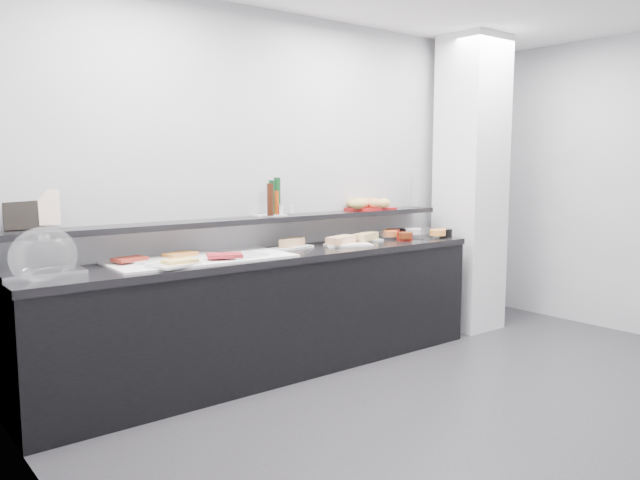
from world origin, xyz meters
TOP-DOWN VIEW (x-y plane):
  - ground at (0.00, 0.00)m, footprint 5.00×5.00m
  - back_wall at (0.00, 2.00)m, footprint 5.00×0.02m
  - column at (1.50, 1.65)m, footprint 0.50×0.50m
  - buffet_cabinet at (-0.70, 1.70)m, footprint 3.60×0.60m
  - counter_top at (-0.70, 1.70)m, footprint 3.62×0.62m
  - wall_shelf at (-0.70, 1.88)m, footprint 3.60×0.25m
  - cloche_base at (-2.28, 1.72)m, footprint 0.46×0.32m
  - cloche_dome at (-2.27, 1.67)m, footprint 0.49×0.41m
  - linen_runner at (-1.26, 1.73)m, footprint 1.26×0.63m
  - platter_meat_a at (-1.59, 1.80)m, footprint 0.34×0.29m
  - food_meat_a at (-1.73, 1.80)m, footprint 0.22×0.16m
  - platter_salmon at (-1.29, 1.84)m, footprint 0.35×0.25m
  - food_salmon at (-1.38, 1.79)m, footprint 0.23×0.17m
  - platter_cheese at (-1.55, 1.53)m, footprint 0.34×0.27m
  - food_cheese at (-1.51, 1.52)m, footprint 0.21×0.14m
  - platter_meat_b at (-1.01, 1.58)m, footprint 0.32×0.24m
  - food_meat_b at (-1.17, 1.56)m, footprint 0.27×0.22m
  - sandwich_plate_left at (-0.45, 1.81)m, footprint 0.38×0.21m
  - sandwich_food_left at (-0.42, 1.83)m, footprint 0.26×0.19m
  - tongs_left at (-0.41, 1.71)m, footprint 0.16×0.03m
  - sandwich_plate_mid at (-0.01, 1.65)m, footprint 0.40×0.29m
  - sandwich_food_mid at (-0.04, 1.70)m, footprint 0.32×0.21m
  - tongs_mid at (-0.11, 1.66)m, footprint 0.16×0.05m
  - sandwich_plate_right at (0.28, 1.78)m, footprint 0.33×0.18m
  - sandwich_food_right at (0.27, 1.75)m, footprint 0.28×0.19m
  - tongs_right at (0.24, 1.73)m, footprint 0.16×0.04m
  - bowl_glass_fruit at (0.54, 1.78)m, footprint 0.22×0.22m
  - fill_glass_fruit at (0.57, 1.77)m, footprint 0.13×0.13m
  - bowl_black_jam at (0.83, 1.85)m, footprint 0.14×0.14m
  - fill_black_jam at (0.69, 1.85)m, footprint 0.16×0.16m
  - bowl_glass_cream at (0.98, 1.76)m, footprint 0.23×0.23m
  - fill_glass_cream at (0.87, 1.79)m, footprint 0.20×0.20m
  - bowl_red_jam at (0.59, 1.61)m, footprint 0.16×0.16m
  - fill_red_jam at (0.57, 1.58)m, footprint 0.13×0.13m
  - bowl_glass_salmon at (0.74, 1.61)m, footprint 0.18×0.18m
  - fill_glass_salmon at (0.96, 1.57)m, footprint 0.14×0.14m
  - bowl_black_fruit at (1.08, 1.58)m, footprint 0.13×0.13m
  - fill_black_fruit at (1.04, 1.60)m, footprint 0.14×0.14m
  - framed_print at (-2.29, 2.00)m, footprint 0.23×0.07m
  - print_art at (-2.17, 1.98)m, footprint 0.18×0.09m
  - condiment_tray at (-0.58, 1.91)m, footprint 0.26×0.17m
  - bottle_green_a at (-0.55, 1.90)m, footprint 0.06×0.06m
  - bottle_brown at (-0.63, 1.81)m, footprint 0.06×0.06m
  - bottle_green_b at (-0.51, 1.90)m, footprint 0.06×0.06m
  - bottle_hot at (-0.53, 1.88)m, footprint 0.04×0.04m
  - shaker_salt at (-0.51, 1.86)m, footprint 0.04×0.04m
  - shaker_pepper at (-0.39, 1.89)m, footprint 0.03×0.03m
  - bread_tray at (0.45, 1.91)m, footprint 0.42×0.31m
  - bread_roll_nw at (0.31, 1.94)m, footprint 0.15×0.11m
  - bread_roll_n at (0.40, 1.96)m, footprint 0.16×0.10m
  - bread_roll_ne at (0.48, 1.95)m, footprint 0.16×0.11m
  - bread_roll_sw at (0.24, 1.81)m, footprint 0.16×0.11m
  - bread_roll_s at (0.51, 1.78)m, footprint 0.13×0.08m
  - bread_roll_se at (0.44, 1.81)m, footprint 0.15×0.12m
  - bread_roll_midw at (0.37, 1.88)m, footprint 0.13×0.09m
  - bread_roll_mide at (0.53, 1.92)m, footprint 0.14×0.09m
  - carafe at (1.00, 1.87)m, footprint 0.10×0.10m

SIDE VIEW (x-z plane):
  - ground at x=0.00m, z-range 0.00..0.00m
  - buffet_cabinet at x=-0.70m, z-range 0.00..0.85m
  - counter_top at x=-0.70m, z-range 0.85..0.90m
  - linen_runner at x=-1.26m, z-range 0.90..0.91m
  - sandwich_plate_left at x=-0.45m, z-range 0.90..0.91m
  - sandwich_plate_mid at x=-0.01m, z-range 0.90..0.91m
  - sandwich_plate_right at x=0.28m, z-range 0.90..0.91m
  - tongs_left at x=-0.41m, z-range 0.91..0.92m
  - tongs_mid at x=-0.11m, z-range 0.92..0.92m
  - tongs_right at x=0.24m, z-range 0.92..0.92m
  - cloche_base at x=-2.28m, z-range 0.90..0.94m
  - platter_meat_a at x=-1.59m, z-range 0.92..0.93m
  - platter_salmon at x=-1.29m, z-range 0.92..0.93m
  - platter_cheese at x=-1.55m, z-range 0.92..0.93m
  - platter_meat_b at x=-1.01m, z-range 0.92..0.93m
  - bowl_glass_fruit at x=0.54m, z-range 0.90..0.97m
  - bowl_black_jam at x=0.83m, z-range 0.90..0.97m
  - bowl_glass_cream at x=0.98m, z-range 0.90..0.97m
  - bowl_red_jam at x=0.59m, z-range 0.90..0.97m
  - bowl_glass_salmon at x=0.74m, z-range 0.90..0.97m
  - bowl_black_fruit at x=1.08m, z-range 0.90..0.97m
  - food_meat_a at x=-1.73m, z-range 0.93..0.95m
  - food_salmon at x=-1.38m, z-range 0.93..0.95m
  - food_cheese at x=-1.51m, z-range 0.93..0.95m
  - food_meat_b at x=-1.17m, z-range 0.93..0.95m
  - sandwich_food_left at x=-0.42m, z-range 0.91..0.97m
  - sandwich_food_mid at x=-0.04m, z-range 0.91..0.97m
  - sandwich_food_right at x=0.27m, z-range 0.91..0.97m
  - fill_glass_fruit at x=0.57m, z-range 0.92..0.97m
  - fill_black_jam at x=0.69m, z-range 0.92..0.97m
  - fill_glass_cream at x=0.87m, z-range 0.92..0.97m
  - fill_red_jam at x=0.57m, z-range 0.92..0.97m
  - fill_glass_salmon at x=0.96m, z-range 0.92..0.97m
  - fill_black_fruit at x=1.04m, z-range 0.92..0.97m
  - cloche_dome at x=-2.27m, z-range 0.86..1.20m
  - wall_shelf at x=-0.70m, z-range 1.11..1.15m
  - condiment_tray at x=-0.58m, z-range 1.15..1.16m
  - bread_tray at x=0.45m, z-range 1.15..1.17m
  - shaker_salt at x=-0.51m, z-range 1.16..1.23m
  - shaker_pepper at x=-0.39m, z-range 1.16..1.23m
  - bread_roll_nw at x=0.31m, z-range 1.17..1.25m
  - bread_roll_n at x=0.40m, z-range 1.17..1.25m
  - bread_roll_ne at x=0.48m, z-range 1.17..1.25m
  - bread_roll_sw at x=0.24m, z-range 1.17..1.25m
  - bread_roll_s at x=0.51m, z-range 1.17..1.25m
  - bread_roll_se at x=0.44m, z-range 1.17..1.25m
  - bread_roll_midw at x=0.37m, z-range 1.17..1.25m
  - bread_roll_mide at x=0.53m, z-range 1.17..1.25m
  - bottle_hot at x=-0.53m, z-range 1.16..1.34m
  - framed_print at x=-2.29m, z-range 1.15..1.41m
  - print_art at x=-2.17m, z-range 1.17..1.39m
  - bottle_brown at x=-0.63m, z-range 1.16..1.40m
  - bottle_green_a at x=-0.55m, z-range 1.16..1.42m
  - carafe at x=1.00m, z-range 1.15..1.45m
  - bottle_green_b at x=-0.51m, z-range 1.16..1.44m
  - back_wall at x=0.00m, z-range 0.00..2.70m
  - column at x=1.50m, z-range 0.00..2.70m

